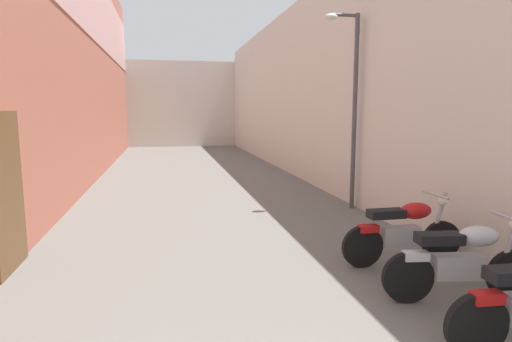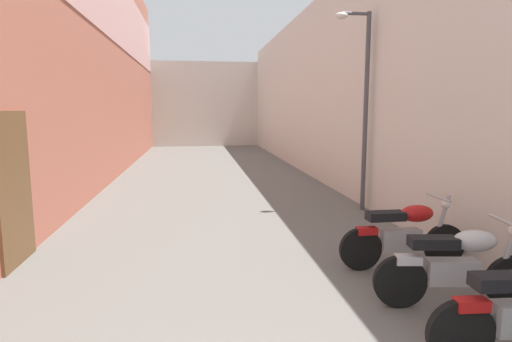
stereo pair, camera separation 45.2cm
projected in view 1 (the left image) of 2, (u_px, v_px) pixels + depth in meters
The scene contains 7 objects.
ground_plane at pixel (206, 192), 11.56m from camera, with size 41.46×41.46×0.00m, color #66635E.
building_left at pixel (79, 47), 12.17m from camera, with size 0.45×25.46×7.90m.
building_right at pixel (303, 91), 13.79m from camera, with size 0.45×25.46×5.66m.
building_far_end at pixel (181, 104), 26.41m from camera, with size 9.40×2.00×5.10m, color beige.
motorcycle_third at pixel (462, 260), 4.88m from camera, with size 1.84×0.58×1.04m.
motorcycle_fourth at pixel (404, 230), 6.08m from camera, with size 1.85×0.58×1.04m.
street_lamp at pixel (351, 96), 9.26m from camera, with size 0.79×0.18×4.25m.
Camera 1 is at (-1.05, -0.66, 2.21)m, focal length 29.74 mm.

